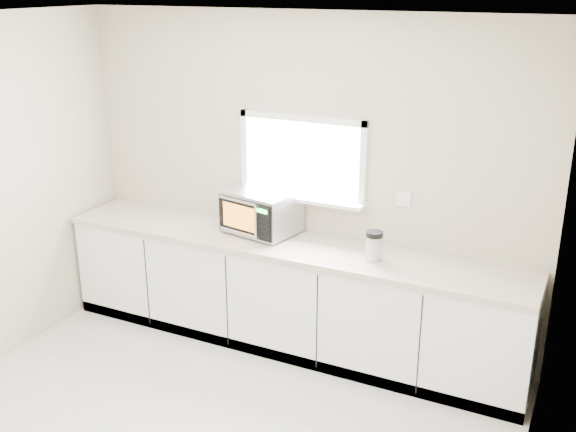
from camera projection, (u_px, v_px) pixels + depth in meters
The scene contains 7 objects.
back_wall at pixel (303, 180), 5.51m from camera, with size 4.00×0.17×2.70m.
cabinets at pixel (287, 296), 5.56m from camera, with size 3.92×0.60×0.88m, color white.
countertop at pixel (287, 245), 5.40m from camera, with size 3.92×0.64×0.04m, color beige.
microwave at pixel (261, 211), 5.55m from camera, with size 0.64×0.54×0.36m.
knife_block at pixel (264, 223), 5.46m from camera, with size 0.15×0.23×0.30m.
cutting_board at pixel (250, 206), 5.74m from camera, with size 0.33×0.33×0.02m, color #A25D3F.
coffee_grinder at pixel (374, 245), 5.03m from camera, with size 0.15×0.15×0.23m.
Camera 1 is at (2.20, -2.81, 2.92)m, focal length 42.00 mm.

